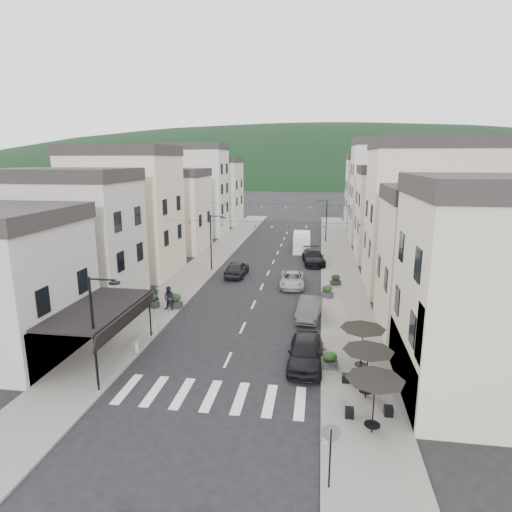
{
  "coord_description": "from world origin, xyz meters",
  "views": [
    {
      "loc": [
        5.15,
        -16.97,
        11.75
      ],
      "look_at": [
        -0.19,
        18.64,
        3.5
      ],
      "focal_mm": 30.0,
      "sensor_mm": 36.0,
      "label": 1
    }
  ],
  "objects": [
    {
      "name": "pedestrian_a",
      "position": [
        -7.7,
        14.24,
        0.97
      ],
      "size": [
        0.64,
        0.44,
        1.7
      ],
      "primitive_type": "imported",
      "rotation": [
        0.0,
        0.0,
        -0.06
      ],
      "color": "black",
      "rests_on": "sidewalk_left"
    },
    {
      "name": "pedestrian_b",
      "position": [
        -6.26,
        13.44,
        1.09
      ],
      "size": [
        0.98,
        0.79,
        1.93
      ],
      "primitive_type": "imported",
      "rotation": [
        0.0,
        0.0,
        -0.06
      ],
      "color": "#24202B",
      "rests_on": "sidewalk_left"
    },
    {
      "name": "streetlamp_left_far",
      "position": [
        -5.82,
        26.0,
        3.7
      ],
      "size": [
        1.7,
        0.56,
        6.0
      ],
      "color": "black",
      "rests_on": "ground"
    },
    {
      "name": "bunting_far",
      "position": [
        0.0,
        38.0,
        5.65
      ],
      "size": [
        19.0,
        0.28,
        0.62
      ],
      "color": "black",
      "rests_on": "ground"
    },
    {
      "name": "planter_ra",
      "position": [
        6.0,
        5.6,
        0.61
      ],
      "size": [
        0.91,
        0.51,
        1.0
      ],
      "rotation": [
        0.0,
        0.0,
        -0.03
      ],
      "color": "#303032",
      "rests_on": "sidewalk_right"
    },
    {
      "name": "planter_rb",
      "position": [
        6.0,
        18.44,
        0.65
      ],
      "size": [
        1.1,
        0.86,
        1.08
      ],
      "rotation": [
        0.0,
        0.0,
        -0.39
      ],
      "color": "#313133",
      "rests_on": "sidewalk_right"
    },
    {
      "name": "buildings_row_left",
      "position": [
        -14.5,
        37.75,
        6.12
      ],
      "size": [
        10.2,
        54.16,
        14.0
      ],
      "color": "#B4AEA5",
      "rests_on": "ground"
    },
    {
      "name": "bunting_near",
      "position": [
        0.0,
        22.0,
        5.65
      ],
      "size": [
        19.0,
        0.28,
        0.62
      ],
      "color": "black",
      "rests_on": "ground"
    },
    {
      "name": "planter_la",
      "position": [
        -7.85,
        13.88,
        0.68
      ],
      "size": [
        1.15,
        0.87,
        1.15
      ],
      "rotation": [
        0.0,
        0.0,
        -0.33
      ],
      "color": "#313134",
      "rests_on": "sidewalk_left"
    },
    {
      "name": "boutique_awning",
      "position": [
        -7.25,
        5.0,
        3.11
      ],
      "size": [
        3.77,
        7.5,
        3.28
      ],
      "color": "black",
      "rests_on": "ground"
    },
    {
      "name": "parked_car_b",
      "position": [
        4.6,
        13.66,
        0.74
      ],
      "size": [
        2.0,
        4.65,
        1.49
      ],
      "primitive_type": "imported",
      "rotation": [
        0.0,
        0.0,
        -0.1
      ],
      "color": "#38383A",
      "rests_on": "ground"
    },
    {
      "name": "parked_car_d",
      "position": [
        4.6,
        30.7,
        0.81
      ],
      "size": [
        3.01,
        5.85,
        1.62
      ],
      "primitive_type": "imported",
      "rotation": [
        0.0,
        0.0,
        0.14
      ],
      "color": "black",
      "rests_on": "ground"
    },
    {
      "name": "ground",
      "position": [
        0.0,
        0.0,
        0.0
      ],
      "size": [
        700.0,
        700.0,
        0.0
      ],
      "primitive_type": "plane",
      "color": "black",
      "rests_on": "ground"
    },
    {
      "name": "hill_backdrop",
      "position": [
        0.0,
        300.0,
        0.0
      ],
      "size": [
        640.0,
        360.0,
        70.0
      ],
      "primitive_type": "ellipsoid",
      "color": "black",
      "rests_on": "ground"
    },
    {
      "name": "delivery_van",
      "position": [
        2.95,
        37.5,
        1.25
      ],
      "size": [
        2.31,
        5.4,
        2.55
      ],
      "rotation": [
        0.0,
        0.0,
        0.04
      ],
      "color": "silver",
      "rests_on": "ground"
    },
    {
      "name": "sidewalk_right",
      "position": [
        7.5,
        32.0,
        0.06
      ],
      "size": [
        4.0,
        76.0,
        0.12
      ],
      "primitive_type": "cube",
      "color": "slate",
      "rests_on": "ground"
    },
    {
      "name": "traffic_sign",
      "position": [
        5.8,
        -3.5,
        1.93
      ],
      "size": [
        0.7,
        0.07,
        2.7
      ],
      "color": "black",
      "rests_on": "ground"
    },
    {
      "name": "buildings_row_right",
      "position": [
        14.5,
        36.59,
        6.32
      ],
      "size": [
        10.2,
        54.16,
        14.5
      ],
      "color": "beige",
      "rests_on": "ground"
    },
    {
      "name": "cafe_terrace",
      "position": [
        7.7,
        2.8,
        2.36
      ],
      "size": [
        2.5,
        8.1,
        2.53
      ],
      "color": "black",
      "rests_on": "ground"
    },
    {
      "name": "streetlamp_left_near",
      "position": [
        -5.82,
        2.0,
        3.7
      ],
      "size": [
        1.7,
        0.56,
        6.0
      ],
      "color": "black",
      "rests_on": "ground"
    },
    {
      "name": "streetlamp_right_far",
      "position": [
        5.82,
        44.0,
        3.7
      ],
      "size": [
        1.7,
        0.56,
        6.0
      ],
      "color": "black",
      "rests_on": "ground"
    },
    {
      "name": "planter_rc",
      "position": [
        6.83,
        22.27,
        0.62
      ],
      "size": [
        1.03,
        0.79,
        1.02
      ],
      "rotation": [
        0.0,
        0.0,
        0.35
      ],
      "color": "#29292C",
      "rests_on": "sidewalk_right"
    },
    {
      "name": "sidewalk_left",
      "position": [
        -7.5,
        32.0,
        0.06
      ],
      "size": [
        4.0,
        76.0,
        0.12
      ],
      "primitive_type": "cube",
      "color": "slate",
      "rests_on": "ground"
    },
    {
      "name": "parked_car_c",
      "position": [
        2.8,
        21.61,
        0.67
      ],
      "size": [
        2.45,
        4.94,
        1.35
      ],
      "primitive_type": "imported",
      "rotation": [
        0.0,
        0.0,
        0.04
      ],
      "color": "#979B9F",
      "rests_on": "ground"
    },
    {
      "name": "bollards",
      "position": [
        0.0,
        5.5,
        0.42
      ],
      "size": [
        11.66,
        10.26,
        0.6
      ],
      "color": "gray",
      "rests_on": "ground"
    },
    {
      "name": "parked_car_e",
      "position": [
        -3.04,
        24.39,
        0.8
      ],
      "size": [
        2.07,
        4.78,
        1.61
      ],
      "primitive_type": "imported",
      "rotation": [
        0.0,
        0.0,
        3.11
      ],
      "color": "black",
      "rests_on": "ground"
    },
    {
      "name": "planter_lb",
      "position": [
        -6.0,
        14.08,
        0.69
      ],
      "size": [
        1.19,
        0.96,
        1.18
      ],
      "rotation": [
        0.0,
        0.0,
        -0.42
      ],
      "color": "#2A2A2C",
      "rests_on": "sidewalk_left"
    },
    {
      "name": "parked_car_a",
      "position": [
        4.6,
        6.0,
        0.83
      ],
      "size": [
        2.0,
        4.89,
        1.66
      ],
      "primitive_type": "imported",
      "rotation": [
        0.0,
        0.0,
        -0.01
      ],
      "color": "black",
      "rests_on": "ground"
    }
  ]
}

